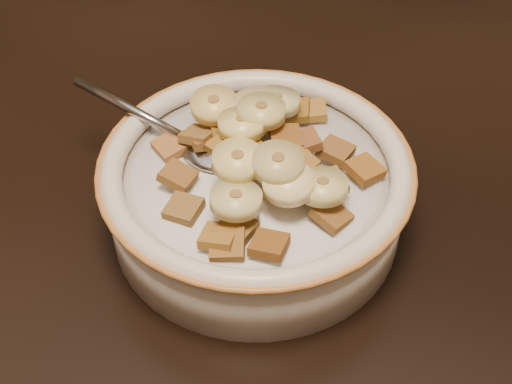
# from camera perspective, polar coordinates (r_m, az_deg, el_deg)

# --- Properties ---
(cereal_bowl) EXTENTS (0.20, 0.20, 0.05)m
(cereal_bowl) POSITION_cam_1_polar(r_m,az_deg,el_deg) (0.48, 0.00, -0.55)
(cereal_bowl) COLOR beige
(cereal_bowl) RESTS_ON table
(milk) EXTENTS (0.16, 0.16, 0.00)m
(milk) POSITION_cam_1_polar(r_m,az_deg,el_deg) (0.46, 0.00, 1.47)
(milk) COLOR white
(milk) RESTS_ON cereal_bowl
(spoon) EXTENTS (0.06, 0.05, 0.01)m
(spoon) POSITION_cam_1_polar(r_m,az_deg,el_deg) (0.47, -3.34, 3.13)
(spoon) COLOR #96989E
(spoon) RESTS_ON cereal_bowl
(cereal_square_0) EXTENTS (0.02, 0.02, 0.01)m
(cereal_square_0) POSITION_cam_1_polar(r_m,az_deg,el_deg) (0.44, -5.82, -1.31)
(cereal_square_0) COLOR brown
(cereal_square_0) RESTS_ON milk
(cereal_square_1) EXTENTS (0.03, 0.03, 0.01)m
(cereal_square_1) POSITION_cam_1_polar(r_m,az_deg,el_deg) (0.42, -1.55, -2.88)
(cereal_square_1) COLOR brown
(cereal_square_1) RESTS_ON milk
(cereal_square_2) EXTENTS (0.03, 0.03, 0.01)m
(cereal_square_2) POSITION_cam_1_polar(r_m,az_deg,el_deg) (0.46, 3.83, 4.03)
(cereal_square_2) COLOR brown
(cereal_square_2) RESTS_ON milk
(cereal_square_3) EXTENTS (0.03, 0.03, 0.01)m
(cereal_square_3) POSITION_cam_1_polar(r_m,az_deg,el_deg) (0.44, 4.95, 0.47)
(cereal_square_3) COLOR brown
(cereal_square_3) RESTS_ON milk
(cereal_square_4) EXTENTS (0.02, 0.02, 0.01)m
(cereal_square_4) POSITION_cam_1_polar(r_m,az_deg,el_deg) (0.50, 4.50, 6.51)
(cereal_square_4) COLOR #98691D
(cereal_square_4) RESTS_ON milk
(cereal_square_5) EXTENTS (0.03, 0.03, 0.01)m
(cereal_square_5) POSITION_cam_1_polar(r_m,az_deg,el_deg) (0.43, 6.07, -1.87)
(cereal_square_5) COLOR brown
(cereal_square_5) RESTS_ON milk
(cereal_square_6) EXTENTS (0.03, 0.03, 0.01)m
(cereal_square_6) POSITION_cam_1_polar(r_m,az_deg,el_deg) (0.44, 3.39, 2.21)
(cereal_square_6) COLOR brown
(cereal_square_6) RESTS_ON milk
(cereal_square_7) EXTENTS (0.03, 0.03, 0.01)m
(cereal_square_7) POSITION_cam_1_polar(r_m,az_deg,el_deg) (0.44, 3.62, 2.12)
(cereal_square_7) COLOR olive
(cereal_square_7) RESTS_ON milk
(cereal_square_8) EXTENTS (0.02, 0.02, 0.01)m
(cereal_square_8) POSITION_cam_1_polar(r_m,az_deg,el_deg) (0.41, -3.01, -3.57)
(cereal_square_8) COLOR olive
(cereal_square_8) RESTS_ON milk
(cereal_square_9) EXTENTS (0.03, 0.03, 0.01)m
(cereal_square_9) POSITION_cam_1_polar(r_m,az_deg,el_deg) (0.47, -4.60, 4.56)
(cereal_square_9) COLOR olive
(cereal_square_9) RESTS_ON milk
(cereal_square_10) EXTENTS (0.02, 0.02, 0.01)m
(cereal_square_10) POSITION_cam_1_polar(r_m,az_deg,el_deg) (0.45, -6.26, 1.30)
(cereal_square_10) COLOR brown
(cereal_square_10) RESTS_ON milk
(cereal_square_11) EXTENTS (0.03, 0.03, 0.01)m
(cereal_square_11) POSITION_cam_1_polar(r_m,az_deg,el_deg) (0.47, -2.41, 4.70)
(cereal_square_11) COLOR brown
(cereal_square_11) RESTS_ON milk
(cereal_square_12) EXTENTS (0.02, 0.02, 0.01)m
(cereal_square_12) POSITION_cam_1_polar(r_m,az_deg,el_deg) (0.43, 4.18, 0.51)
(cereal_square_12) COLOR brown
(cereal_square_12) RESTS_ON milk
(cereal_square_13) EXTENTS (0.02, 0.02, 0.01)m
(cereal_square_13) POSITION_cam_1_polar(r_m,az_deg,el_deg) (0.50, 3.14, 6.50)
(cereal_square_13) COLOR #996821
(cereal_square_13) RESTS_ON milk
(cereal_square_14) EXTENTS (0.02, 0.02, 0.01)m
(cereal_square_14) POSITION_cam_1_polar(r_m,az_deg,el_deg) (0.41, 1.05, -4.22)
(cereal_square_14) COLOR brown
(cereal_square_14) RESTS_ON milk
(cereal_square_15) EXTENTS (0.03, 0.03, 0.01)m
(cereal_square_15) POSITION_cam_1_polar(r_m,az_deg,el_deg) (0.44, -0.72, 3.47)
(cereal_square_15) COLOR #905C21
(cereal_square_15) RESTS_ON milk
(cereal_square_16) EXTENTS (0.03, 0.03, 0.01)m
(cereal_square_16) POSITION_cam_1_polar(r_m,az_deg,el_deg) (0.47, 6.41, 3.33)
(cereal_square_16) COLOR brown
(cereal_square_16) RESTS_ON milk
(cereal_square_17) EXTENTS (0.03, 0.03, 0.01)m
(cereal_square_17) POSITION_cam_1_polar(r_m,az_deg,el_deg) (0.44, 5.82, 0.73)
(cereal_square_17) COLOR #985D2A
(cereal_square_17) RESTS_ON milk
(cereal_square_18) EXTENTS (0.03, 0.03, 0.01)m
(cereal_square_18) POSITION_cam_1_polar(r_m,az_deg,el_deg) (0.49, -1.86, 6.14)
(cereal_square_18) COLOR brown
(cereal_square_18) RESTS_ON milk
(cereal_square_19) EXTENTS (0.03, 0.03, 0.01)m
(cereal_square_19) POSITION_cam_1_polar(r_m,az_deg,el_deg) (0.45, -2.31, 3.66)
(cereal_square_19) COLOR brown
(cereal_square_19) RESTS_ON milk
(cereal_square_20) EXTENTS (0.03, 0.03, 0.01)m
(cereal_square_20) POSITION_cam_1_polar(r_m,az_deg,el_deg) (0.46, 2.34, 4.40)
(cereal_square_20) COLOR brown
(cereal_square_20) RESTS_ON milk
(cereal_square_21) EXTENTS (0.03, 0.03, 0.01)m
(cereal_square_21) POSITION_cam_1_polar(r_m,az_deg,el_deg) (0.48, 0.47, 5.71)
(cereal_square_21) COLOR brown
(cereal_square_21) RESTS_ON milk
(cereal_square_22) EXTENTS (0.03, 0.03, 0.01)m
(cereal_square_22) POSITION_cam_1_polar(r_m,az_deg,el_deg) (0.48, -6.83, 3.69)
(cereal_square_22) COLOR #9C642F
(cereal_square_22) RESTS_ON milk
(cereal_square_23) EXTENTS (0.03, 0.03, 0.01)m
(cereal_square_23) POSITION_cam_1_polar(r_m,az_deg,el_deg) (0.44, -1.76, 2.06)
(cereal_square_23) COLOR olive
(cereal_square_23) RESTS_ON milk
(cereal_square_24) EXTENTS (0.03, 0.03, 0.01)m
(cereal_square_24) POSITION_cam_1_polar(r_m,az_deg,el_deg) (0.47, -0.63, 5.65)
(cereal_square_24) COLOR brown
(cereal_square_24) RESTS_ON milk
(cereal_square_25) EXTENTS (0.03, 0.03, 0.01)m
(cereal_square_25) POSITION_cam_1_polar(r_m,az_deg,el_deg) (0.46, 8.70, 1.82)
(cereal_square_25) COLOR #98581D
(cereal_square_25) RESTS_ON milk
(cereal_square_26) EXTENTS (0.03, 0.03, 0.01)m
(cereal_square_26) POSITION_cam_1_polar(r_m,az_deg,el_deg) (0.47, -4.05, 4.22)
(cereal_square_26) COLOR brown
(cereal_square_26) RESTS_ON milk
(cereal_square_27) EXTENTS (0.03, 0.03, 0.01)m
(cereal_square_27) POSITION_cam_1_polar(r_m,az_deg,el_deg) (0.50, 0.91, 6.54)
(cereal_square_27) COLOR brown
(cereal_square_27) RESTS_ON milk
(cereal_square_28) EXTENTS (0.03, 0.03, 0.01)m
(cereal_square_28) POSITION_cam_1_polar(r_m,az_deg,el_deg) (0.48, -1.23, 6.14)
(cereal_square_28) COLOR olive
(cereal_square_28) RESTS_ON milk
(cereal_square_29) EXTENTS (0.03, 0.03, 0.01)m
(cereal_square_29) POSITION_cam_1_polar(r_m,az_deg,el_deg) (0.44, 1.95, 1.85)
(cereal_square_29) COLOR #9D571F
(cereal_square_29) RESTS_ON milk
(cereal_square_30) EXTENTS (0.02, 0.02, 0.01)m
(cereal_square_30) POSITION_cam_1_polar(r_m,az_deg,el_deg) (0.41, -2.31, -4.19)
(cereal_square_30) COLOR brown
(cereal_square_30) RESTS_ON milk
(banana_slice_0) EXTENTS (0.04, 0.04, 0.01)m
(banana_slice_0) POSITION_cam_1_polar(r_m,az_deg,el_deg) (0.43, -1.47, 2.54)
(banana_slice_0) COLOR #E1D277
(banana_slice_0) RESTS_ON milk
(banana_slice_1) EXTENTS (0.04, 0.04, 0.01)m
(banana_slice_1) POSITION_cam_1_polar(r_m,az_deg,el_deg) (0.42, 2.59, 0.74)
(banana_slice_1) COLOR #FEEE9E
(banana_slice_1) RESTS_ON milk
(banana_slice_2) EXTENTS (0.04, 0.04, 0.01)m
(banana_slice_2) POSITION_cam_1_polar(r_m,az_deg,el_deg) (0.47, -3.40, 6.96)
(banana_slice_2) COLOR tan
(banana_slice_2) RESTS_ON milk
(banana_slice_3) EXTENTS (0.04, 0.04, 0.01)m
(banana_slice_3) POSITION_cam_1_polar(r_m,az_deg,el_deg) (0.45, -1.12, 5.45)
(banana_slice_3) COLOR #E1C46F
(banana_slice_3) RESTS_ON milk
(banana_slice_4) EXTENTS (0.04, 0.04, 0.02)m
(banana_slice_4) POSITION_cam_1_polar(r_m,az_deg,el_deg) (0.48, 1.67, 7.26)
(banana_slice_4) COLOR #F8ECA5
(banana_slice_4) RESTS_ON milk
(banana_slice_5) EXTENTS (0.03, 0.03, 0.01)m
(banana_slice_5) POSITION_cam_1_polar(r_m,az_deg,el_deg) (0.42, 1.77, 2.31)
(banana_slice_5) COLOR #CABE85
(banana_slice_5) RESTS_ON milk
(banana_slice_6) EXTENTS (0.04, 0.04, 0.02)m
(banana_slice_6) POSITION_cam_1_polar(r_m,az_deg,el_deg) (0.43, 5.34, 0.43)
(banana_slice_6) COLOR beige
(banana_slice_6) RESTS_ON milk
(banana_slice_7) EXTENTS (0.04, 0.04, 0.01)m
(banana_slice_7) POSITION_cam_1_polar(r_m,az_deg,el_deg) (0.47, 0.05, 6.90)
(banana_slice_7) COLOR #FDE78C
(banana_slice_7) RESTS_ON milk
(banana_slice_8) EXTENTS (0.04, 0.04, 0.01)m
(banana_slice_8) POSITION_cam_1_polar(r_m,az_deg,el_deg) (0.45, 0.43, 6.48)
(banana_slice_8) COLOR #D5CD7F
(banana_slice_8) RESTS_ON milk
(banana_slice_9) EXTENTS (0.04, 0.04, 0.01)m
(banana_slice_9) POSITION_cam_1_polar(r_m,az_deg,el_deg) (0.42, -1.61, -0.63)
(banana_slice_9) COLOR #D2CB87
(banana_slice_9) RESTS_ON milk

